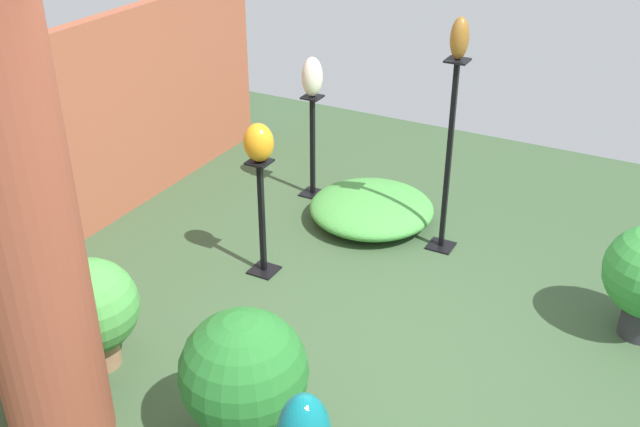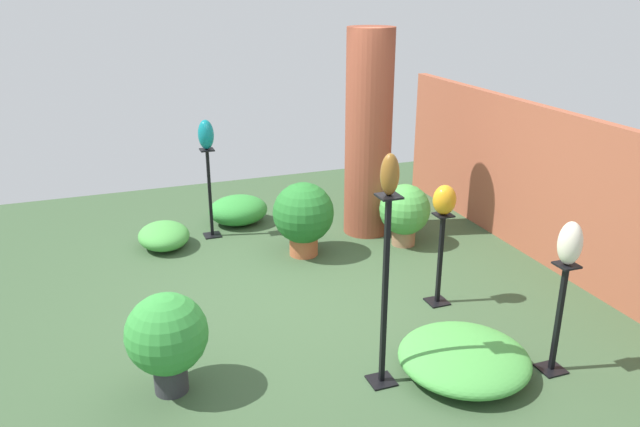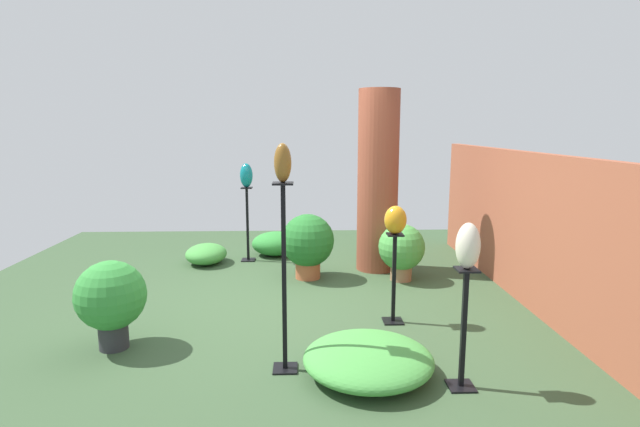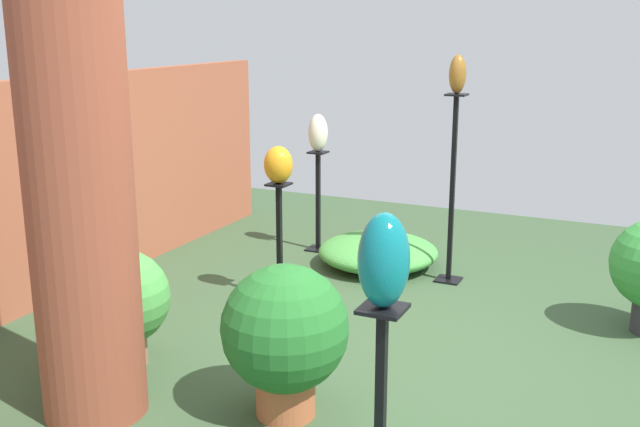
{
  "view_description": "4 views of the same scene",
  "coord_description": "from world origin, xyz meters",
  "views": [
    {
      "loc": [
        -3.43,
        -1.53,
        3.11
      ],
      "look_at": [
        -0.14,
        0.23,
        1.07
      ],
      "focal_mm": 42.0,
      "sensor_mm": 36.0,
      "label": 1
    },
    {
      "loc": [
        5.26,
        -1.83,
        2.94
      ],
      "look_at": [
        -0.09,
        0.14,
        0.81
      ],
      "focal_mm": 35.0,
      "sensor_mm": 36.0,
      "label": 2
    },
    {
      "loc": [
        5.39,
        0.2,
        1.96
      ],
      "look_at": [
        0.23,
        0.37,
        1.07
      ],
      "focal_mm": 28.0,
      "sensor_mm": 36.0,
      "label": 3
    },
    {
      "loc": [
        -4.22,
        -1.48,
        2.08
      ],
      "look_at": [
        -0.23,
        0.38,
        0.96
      ],
      "focal_mm": 42.0,
      "sensor_mm": 36.0,
      "label": 4
    }
  ],
  "objects": [
    {
      "name": "ground_plane",
      "position": [
        0.0,
        0.0,
        0.0
      ],
      "size": [
        8.0,
        8.0,
        0.0
      ],
      "primitive_type": "plane",
      "color": "#385133"
    },
    {
      "name": "brick_wall_back",
      "position": [
        0.0,
        2.7,
        0.85
      ],
      "size": [
        5.6,
        0.12,
        1.69
      ],
      "primitive_type": "cube",
      "color": "#9E5138",
      "rests_on": "ground"
    },
    {
      "name": "brick_pillar",
      "position": [
        -1.35,
        1.22,
        1.23
      ],
      "size": [
        0.56,
        0.56,
        2.46
      ],
      "primitive_type": "cylinder",
      "color": "brown",
      "rests_on": "ground"
    },
    {
      "name": "pedestal_ivory",
      "position": [
        1.9,
        1.39,
        0.42
      ],
      "size": [
        0.2,
        0.2,
        0.94
      ],
      "color": "black",
      "rests_on": "ground"
    },
    {
      "name": "pedestal_amber",
      "position": [
        0.59,
        1.11,
        0.41
      ],
      "size": [
        0.2,
        0.2,
        0.92
      ],
      "color": "black",
      "rests_on": "ground"
    },
    {
      "name": "pedestal_bronze",
      "position": [
        1.57,
        0.04,
        0.72
      ],
      "size": [
        0.2,
        0.2,
        1.54
      ],
      "color": "black",
      "rests_on": "ground"
    },
    {
      "name": "pedestal_teal",
      "position": [
        -1.85,
        -0.63,
        0.5
      ],
      "size": [
        0.2,
        0.2,
        1.1
      ],
      "color": "black",
      "rests_on": "ground"
    },
    {
      "name": "art_vase_ivory",
      "position": [
        1.9,
        1.39,
        1.11
      ],
      "size": [
        0.18,
        0.18,
        0.34
      ],
      "primitive_type": "ellipsoid",
      "color": "beige",
      "rests_on": "pedestal_ivory"
    },
    {
      "name": "art_vase_amber",
      "position": [
        0.59,
        1.11,
        1.06
      ],
      "size": [
        0.2,
        0.22,
        0.28
      ],
      "primitive_type": "ellipsoid",
      "color": "orange",
      "rests_on": "pedestal_amber"
    },
    {
      "name": "art_vase_bronze",
      "position": [
        1.57,
        0.04,
        1.69
      ],
      "size": [
        0.13,
        0.13,
        0.3
      ],
      "primitive_type": "ellipsoid",
      "color": "brown",
      "rests_on": "pedestal_bronze"
    },
    {
      "name": "art_vase_teal",
      "position": [
        -1.85,
        -0.63,
        1.27
      ],
      "size": [
        0.19,
        0.19,
        0.35
      ],
      "primitive_type": "ellipsoid",
      "color": "#0F727A",
      "rests_on": "pedestal_teal"
    },
    {
      "name": "potted_plant_walkway_edge",
      "position": [
        -0.94,
        0.25,
        0.48
      ],
      "size": [
        0.69,
        0.69,
        0.85
      ],
      "color": "#B25B38",
      "rests_on": "ground"
    },
    {
      "name": "potted_plant_near_pillar",
      "position": [
        1.11,
        -1.51,
        0.47
      ],
      "size": [
        0.62,
        0.62,
        0.8
      ],
      "color": "#2D2D33",
      "rests_on": "ground"
    },
    {
      "name": "potted_plant_mid_left",
      "position": [
        -0.81,
        1.46,
        0.42
      ],
      "size": [
        0.6,
        0.6,
        0.74
      ],
      "color": "#936B4C",
      "rests_on": "ground"
    },
    {
      "name": "foliage_bed_east",
      "position": [
        -1.71,
        -1.22,
        0.14
      ],
      "size": [
        0.71,
        0.59,
        0.28
      ],
      "primitive_type": "ellipsoid",
      "color": "#479942",
      "rests_on": "ground"
    },
    {
      "name": "foliage_bed_west",
      "position": [
        1.68,
        0.71,
        0.13
      ],
      "size": [
        1.05,
        1.05,
        0.26
      ],
      "primitive_type": "ellipsoid",
      "color": "#479942",
      "rests_on": "ground"
    },
    {
      "name": "foliage_bed_center",
      "position": [
        -2.15,
        -0.22,
        0.18
      ],
      "size": [
        0.66,
        0.75,
        0.36
      ],
      "primitive_type": "ellipsoid",
      "color": "#338C38",
      "rests_on": "ground"
    }
  ]
}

